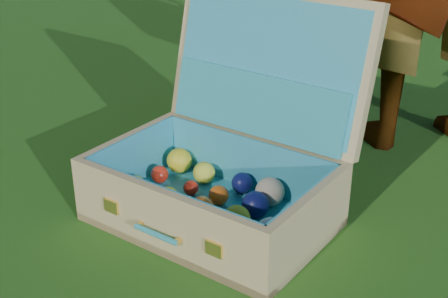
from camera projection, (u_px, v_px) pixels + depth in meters
ground at (255, 223)px, 1.69m from camera, size 60.00×60.00×0.00m
stray_ball at (95, 160)px, 1.95m from camera, size 0.07×0.07×0.07m
suitcase at (230, 156)px, 1.69m from camera, size 0.70×0.65×0.58m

